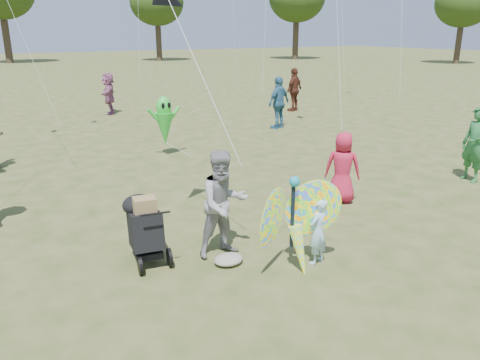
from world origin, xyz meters
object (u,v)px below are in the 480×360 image
Objects in this scene: crowd_a at (343,168)px; crowd_h at (294,90)px; child_girl at (318,231)px; crowd_j at (109,93)px; jogging_stroller at (144,225)px; crowd_f at (475,144)px; adult_man at (224,204)px; alien_kite at (165,123)px; crowd_c at (279,103)px; butterfly_kite at (296,225)px.

crowd_a is 0.79× the size of crowd_h.
crowd_h is at bearing -144.99° from child_girl.
jogging_stroller is (-3.59, -13.98, -0.28)m from crowd_j.
adult_man is at bearing -79.72° from crowd_f.
alien_kite is (-0.74, -8.03, 0.08)m from crowd_j.
crowd_c is 7.86m from crowd_j.
crowd_h is 9.27m from alien_kite.
child_girl is 0.56× the size of crowd_c.
crowd_f is at bearing 9.67° from jogging_stroller.
butterfly_kite is 7.52m from alien_kite.
alien_kite is (1.02, 7.44, 0.22)m from butterfly_kite.
crowd_c reaches higher than crowd_a.
crowd_j is at bearing -72.74° from crowd_c.
crowd_c is 10.94m from butterfly_kite.
jogging_stroller is 2.37m from butterfly_kite.
adult_man is 1.15× the size of crowd_a.
crowd_h reaches higher than crowd_j.
crowd_a is at bearing -159.02° from child_girl.
child_girl is 0.62× the size of adult_man.
crowd_f is 10.90m from crowd_h.
butterfly_kite is at bearing -97.81° from alien_kite.
crowd_c is (6.86, 7.97, 0.08)m from adult_man.
crowd_f reaches higher than butterfly_kite.
crowd_f is at bearing 173.74° from child_girl.
butterfly_kite is at bearing -28.45° from jogging_stroller.
adult_man is 14.63m from crowd_h.
crowd_j is 1.03× the size of butterfly_kite.
crowd_h is (8.71, 11.88, 0.42)m from child_girl.
crowd_a is at bearing 23.88° from crowd_j.
crowd_h is at bearing 52.37° from butterfly_kite.
crowd_a is at bearing 16.57° from adult_man.
adult_man is 10.52m from crowd_c.
crowd_a is 11.90m from crowd_h.
crowd_c is 4.12m from crowd_h.
butterfly_kite is at bearing 80.14° from crowd_a.
child_girl is at bearing 85.10° from crowd_a.
alien_kite is at bearing -113.15° from child_girl.
crowd_a is 0.84× the size of crowd_f.
crowd_c is 1.75× the size of jogging_stroller.
jogging_stroller is at bearing 140.70° from butterfly_kite.
crowd_h is (9.81, 10.85, 0.09)m from adult_man.
crowd_f is (0.23, -7.67, -0.05)m from crowd_c.
crowd_h reaches higher than crowd_f.
crowd_f is at bearing 74.51° from crowd_c.
crowd_h is (2.95, 2.88, 0.00)m from crowd_c.
alien_kite is at bearing -0.55° from crowd_c.
jogging_stroller is at bearing 160.80° from adult_man.
crowd_h is 15.12m from jogging_stroller.
crowd_j is (-4.68, 14.15, -0.02)m from crowd_f.
adult_man is 1.23m from butterfly_kite.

